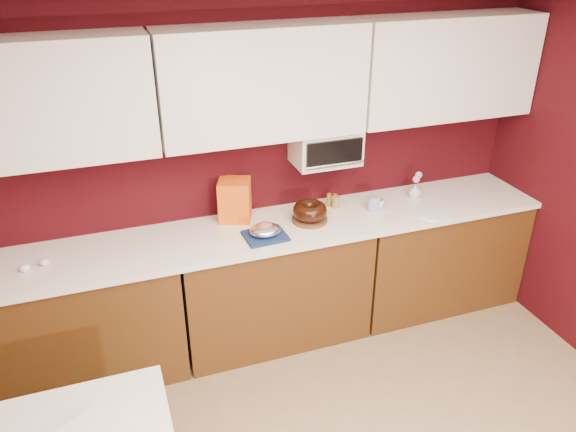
% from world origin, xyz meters
% --- Properties ---
extents(ceiling, '(4.00, 4.50, 0.02)m').
position_xyz_m(ceiling, '(0.00, 0.00, 2.50)').
color(ceiling, white).
rests_on(ceiling, wall_back).
extents(wall_back, '(4.00, 0.02, 2.50)m').
position_xyz_m(wall_back, '(0.00, 2.25, 1.25)').
color(wall_back, '#37070C').
rests_on(wall_back, floor).
extents(base_cabinet_left, '(1.31, 0.58, 0.86)m').
position_xyz_m(base_cabinet_left, '(-1.33, 1.94, 0.43)').
color(base_cabinet_left, '#4D2E0F').
rests_on(base_cabinet_left, floor).
extents(base_cabinet_center, '(1.31, 0.58, 0.86)m').
position_xyz_m(base_cabinet_center, '(0.00, 1.94, 0.43)').
color(base_cabinet_center, '#4D2E0F').
rests_on(base_cabinet_center, floor).
extents(base_cabinet_right, '(1.31, 0.58, 0.86)m').
position_xyz_m(base_cabinet_right, '(1.33, 1.94, 0.43)').
color(base_cabinet_right, '#4D2E0F').
rests_on(base_cabinet_right, floor).
extents(countertop, '(4.00, 0.62, 0.04)m').
position_xyz_m(countertop, '(0.00, 1.94, 0.88)').
color(countertop, white).
rests_on(countertop, base_cabinet_center).
extents(upper_cabinet_left, '(1.31, 0.33, 0.70)m').
position_xyz_m(upper_cabinet_left, '(-1.33, 2.08, 1.85)').
color(upper_cabinet_left, white).
rests_on(upper_cabinet_left, wall_back).
extents(upper_cabinet_center, '(1.31, 0.33, 0.70)m').
position_xyz_m(upper_cabinet_center, '(0.00, 2.08, 1.85)').
color(upper_cabinet_center, white).
rests_on(upper_cabinet_center, wall_back).
extents(upper_cabinet_right, '(1.31, 0.33, 0.70)m').
position_xyz_m(upper_cabinet_right, '(1.33, 2.08, 1.85)').
color(upper_cabinet_right, white).
rests_on(upper_cabinet_right, wall_back).
extents(toaster_oven, '(0.45, 0.30, 0.25)m').
position_xyz_m(toaster_oven, '(0.45, 2.10, 1.38)').
color(toaster_oven, white).
rests_on(toaster_oven, upper_cabinet_center).
extents(toaster_oven_door, '(0.40, 0.02, 0.18)m').
position_xyz_m(toaster_oven_door, '(0.45, 1.94, 1.38)').
color(toaster_oven_door, black).
rests_on(toaster_oven_door, toaster_oven).
extents(toaster_oven_handle, '(0.42, 0.02, 0.02)m').
position_xyz_m(toaster_oven_handle, '(0.45, 1.93, 1.30)').
color(toaster_oven_handle, silver).
rests_on(toaster_oven_handle, toaster_oven).
extents(cake_base, '(0.29, 0.29, 0.02)m').
position_xyz_m(cake_base, '(0.28, 1.94, 0.91)').
color(cake_base, brown).
rests_on(cake_base, countertop).
extents(bundt_cake, '(0.29, 0.29, 0.10)m').
position_xyz_m(bundt_cake, '(0.28, 1.94, 0.98)').
color(bundt_cake, black).
rests_on(bundt_cake, cake_base).
extents(navy_towel, '(0.28, 0.24, 0.02)m').
position_xyz_m(navy_towel, '(-0.08, 1.82, 0.91)').
color(navy_towel, navy).
rests_on(navy_towel, countertop).
extents(foil_ham_nest, '(0.25, 0.23, 0.08)m').
position_xyz_m(foil_ham_nest, '(-0.08, 1.82, 0.96)').
color(foil_ham_nest, white).
rests_on(foil_ham_nest, navy_towel).
extents(roasted_ham, '(0.10, 0.09, 0.07)m').
position_xyz_m(roasted_ham, '(-0.08, 1.82, 0.98)').
color(roasted_ham, '#AF5950').
rests_on(roasted_ham, foil_ham_nest).
extents(pandoro_box, '(0.27, 0.26, 0.29)m').
position_xyz_m(pandoro_box, '(-0.20, 2.14, 1.05)').
color(pandoro_box, red).
rests_on(pandoro_box, countertop).
extents(dark_pan, '(0.23, 0.23, 0.03)m').
position_xyz_m(dark_pan, '(0.31, 2.03, 0.92)').
color(dark_pan, black).
rests_on(dark_pan, countertop).
extents(coffee_mug, '(0.11, 0.11, 0.09)m').
position_xyz_m(coffee_mug, '(0.82, 1.96, 0.94)').
color(coffee_mug, silver).
rests_on(coffee_mug, countertop).
extents(blue_jar, '(0.09, 0.09, 0.11)m').
position_xyz_m(blue_jar, '(0.77, 1.95, 0.95)').
color(blue_jar, '#1C309C').
rests_on(blue_jar, countertop).
extents(flower_vase, '(0.10, 0.10, 0.11)m').
position_xyz_m(flower_vase, '(1.17, 2.04, 0.96)').
color(flower_vase, silver).
rests_on(flower_vase, countertop).
extents(flower_pink, '(0.05, 0.05, 0.05)m').
position_xyz_m(flower_pink, '(1.17, 2.04, 1.05)').
color(flower_pink, pink).
rests_on(flower_pink, flower_vase).
extents(flower_blue, '(0.05, 0.05, 0.05)m').
position_xyz_m(flower_blue, '(1.20, 2.06, 1.07)').
color(flower_blue, '#93ADEC').
rests_on(flower_blue, flower_vase).
extents(china_plate, '(0.24, 0.24, 0.01)m').
position_xyz_m(china_plate, '(1.15, 1.74, 0.91)').
color(china_plate, white).
rests_on(china_plate, countertop).
extents(amber_bottle, '(0.04, 0.04, 0.10)m').
position_xyz_m(amber_bottle, '(0.50, 2.11, 0.95)').
color(amber_bottle, '#876018').
rests_on(amber_bottle, countertop).
extents(paper_cup, '(0.06, 0.06, 0.09)m').
position_xyz_m(paper_cup, '(0.53, 2.08, 0.94)').
color(paper_cup, olive).
rests_on(paper_cup, countertop).
extents(egg_left, '(0.07, 0.06, 0.05)m').
position_xyz_m(egg_left, '(-1.55, 1.90, 0.92)').
color(egg_left, white).
rests_on(egg_left, countertop).
extents(egg_right, '(0.06, 0.05, 0.04)m').
position_xyz_m(egg_right, '(-1.44, 1.93, 0.92)').
color(egg_right, silver).
rests_on(egg_right, countertop).
extents(amber_bottle_tall, '(0.03, 0.03, 0.10)m').
position_xyz_m(amber_bottle_tall, '(0.53, 2.10, 0.95)').
color(amber_bottle_tall, brown).
rests_on(amber_bottle_tall, countertop).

